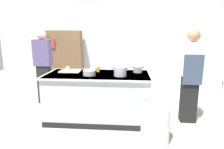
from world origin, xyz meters
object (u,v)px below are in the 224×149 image
object	(u,v)px
mixing_bowl	(89,73)
bookshelf	(63,61)
onion	(68,68)
trash_bin	(155,125)
juice_cup	(98,69)
sauce_pan	(138,70)
person_guest	(43,65)
person_chef	(191,74)
stock_pot	(120,71)

from	to	relation	value
mixing_bowl	bookshelf	bearing A→B (deg)	120.56
onion	bookshelf	distance (m)	1.72
mixing_bowl	trash_bin	distance (m)	1.45
onion	juice_cup	world-z (taller)	onion
sauce_pan	person_guest	xyz separation A→B (m)	(-2.16, 0.62, -0.05)
person_guest	mixing_bowl	bearing A→B (deg)	52.93
sauce_pan	person_chef	world-z (taller)	person_chef
sauce_pan	person_guest	bearing A→B (deg)	163.89
sauce_pan	juice_cup	world-z (taller)	sauce_pan
sauce_pan	mixing_bowl	bearing A→B (deg)	-159.61
onion	juice_cup	distance (m)	0.61
onion	stock_pot	xyz separation A→B (m)	(1.07, -0.34, 0.02)
sauce_pan	mixing_bowl	xyz separation A→B (m)	(-0.89, -0.33, -0.01)
juice_cup	bookshelf	world-z (taller)	bookshelf
bookshelf	onion	bearing A→B (deg)	-68.24
sauce_pan	person_chef	xyz separation A→B (m)	(0.95, -0.16, -0.04)
person_chef	person_guest	size ratio (longest dim) A/B	1.00
sauce_pan	juice_cup	size ratio (longest dim) A/B	2.36
mixing_bowl	bookshelf	size ratio (longest dim) A/B	0.13
trash_bin	person_chef	size ratio (longest dim) A/B	0.33
stock_pot	trash_bin	size ratio (longest dim) A/B	0.51
stock_pot	person_guest	xyz separation A→B (m)	(-1.84, 0.96, -0.07)
person_guest	person_chef	bearing A→B (deg)	75.55
person_guest	onion	bearing A→B (deg)	50.93
sauce_pan	bookshelf	distance (m)	2.59
mixing_bowl	trash_bin	size ratio (longest dim) A/B	0.40
mixing_bowl	trash_bin	xyz separation A→B (m)	(1.13, -0.63, -0.66)
onion	juice_cup	size ratio (longest dim) A/B	0.83
stock_pot	juice_cup	bearing A→B (deg)	143.06
juice_cup	person_chef	distance (m)	1.74
onion	mixing_bowl	world-z (taller)	onion
sauce_pan	person_chef	distance (m)	0.97
onion	person_chef	world-z (taller)	person_chef
trash_bin	person_chef	distance (m)	1.24
person_guest	bookshelf	world-z (taller)	person_guest
onion	mixing_bowl	xyz separation A→B (m)	(0.50, -0.33, -0.01)
mixing_bowl	juice_cup	bearing A→B (deg)	72.13
onion	trash_bin	distance (m)	2.01
sauce_pan	bookshelf	bearing A→B (deg)	141.72
person_chef	bookshelf	size ratio (longest dim) A/B	1.01
bookshelf	trash_bin	bearing A→B (deg)	-48.46
onion	mixing_bowl	distance (m)	0.60
onion	bookshelf	size ratio (longest dim) A/B	0.05
mixing_bowl	bookshelf	xyz separation A→B (m)	(-1.14, 1.93, -0.09)
trash_bin	person_guest	distance (m)	2.95
sauce_pan	mixing_bowl	world-z (taller)	sauce_pan
juice_cup	person_guest	distance (m)	1.52
stock_pot	trash_bin	world-z (taller)	stock_pot
mixing_bowl	bookshelf	world-z (taller)	bookshelf
person_guest	bookshelf	distance (m)	0.99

